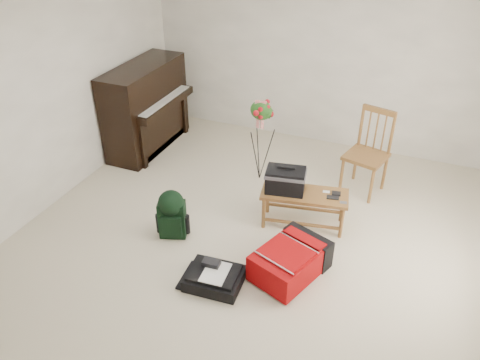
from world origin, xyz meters
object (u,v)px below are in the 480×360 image
at_px(red_suitcase, 292,257).
at_px(black_duffel, 214,277).
at_px(green_backpack, 172,212).
at_px(flower_stand, 260,141).
at_px(piano, 147,109).
at_px(bench, 292,183).
at_px(dining_chair, 367,153).

relative_size(red_suitcase, black_duffel, 1.59).
bearing_deg(red_suitcase, green_backpack, -161.31).
distance_m(black_duffel, flower_stand, 2.10).
xyz_separation_m(piano, flower_stand, (1.86, -0.25, -0.04)).
distance_m(bench, black_duffel, 1.40).
height_order(bench, green_backpack, bench).
relative_size(piano, black_duffel, 2.61).
bearing_deg(dining_chair, red_suitcase, -87.37).
relative_size(green_backpack, flower_stand, 0.51).
xyz_separation_m(black_duffel, flower_stand, (-0.28, 2.03, 0.48)).
xyz_separation_m(bench, red_suitcase, (0.26, -0.80, -0.36)).
bearing_deg(green_backpack, black_duffel, -53.28).
bearing_deg(flower_stand, bench, -56.07).
relative_size(dining_chair, black_duffel, 1.89).
bearing_deg(red_suitcase, bench, 128.65).
distance_m(red_suitcase, green_backpack, 1.41).
height_order(red_suitcase, green_backpack, green_backpack).
relative_size(red_suitcase, flower_stand, 0.79).
distance_m(piano, black_duffel, 3.16).
distance_m(piano, bench, 2.71).
bearing_deg(green_backpack, red_suitcase, -20.74).
xyz_separation_m(dining_chair, red_suitcase, (-0.40, -1.82, -0.36)).
xyz_separation_m(piano, red_suitcase, (2.79, -1.80, -0.43)).
xyz_separation_m(bench, green_backpack, (-1.14, -0.76, -0.21)).
height_order(black_duffel, flower_stand, flower_stand).
xyz_separation_m(dining_chair, green_backpack, (-1.80, -1.78, -0.21)).
xyz_separation_m(black_duffel, green_backpack, (-0.75, 0.51, 0.24)).
xyz_separation_m(red_suitcase, flower_stand, (-0.93, 1.56, 0.39)).
height_order(piano, red_suitcase, piano).
xyz_separation_m(green_backpack, flower_stand, (0.47, 1.51, 0.24)).
bearing_deg(green_backpack, flower_stand, 53.56).
bearing_deg(dining_chair, flower_stand, -153.93).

